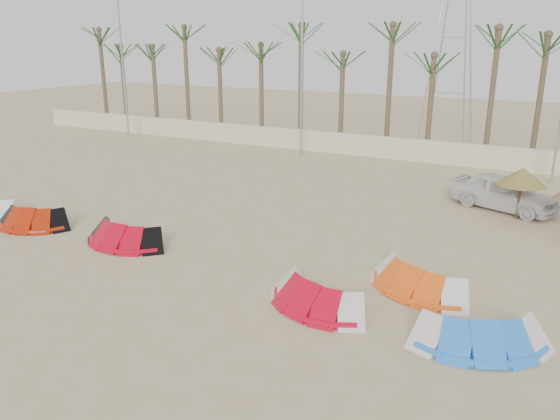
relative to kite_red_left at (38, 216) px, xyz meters
The scene contains 13 objects.
ground 9.81m from the kite_red_left, 20.30° to the right, with size 120.00×120.00×0.00m, color tan.
boundary_wall 20.75m from the kite_red_left, 63.70° to the left, with size 60.00×0.30×1.30m, color beige.
palm_line 23.19m from the kite_red_left, 63.87° to the left, with size 52.00×4.00×7.70m.
lamp_a 20.50m from the kite_red_left, 122.98° to the left, with size 1.25×0.14×11.00m.
lamp_b 17.74m from the kite_red_left, 79.00° to the left, with size 1.25×0.14×11.00m.
pylon 26.63m from the kite_red_left, 67.50° to the left, with size 3.00×3.00×14.00m, color #A5A8AD, non-canonical shape.
kite_red_left is the anchor object (origin of this frame).
kite_red_mid 4.39m from the kite_red_left, ahead, with size 3.24×1.56×0.90m.
kite_red_right 12.30m from the kite_red_left, ahead, with size 3.42×2.28×0.90m.
kite_orange 14.46m from the kite_red_left, ahead, with size 3.64×2.58×0.90m.
kite_blue 16.51m from the kite_red_left, ahead, with size 3.61×2.57×0.90m.
parasol_left 18.95m from the kite_red_left, 30.82° to the left, with size 1.89×1.89×2.11m.
car 18.93m from the kite_red_left, 34.72° to the left, with size 1.77×4.41×1.50m, color silver.
Camera 1 is at (8.43, -9.83, 6.95)m, focal length 35.00 mm.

